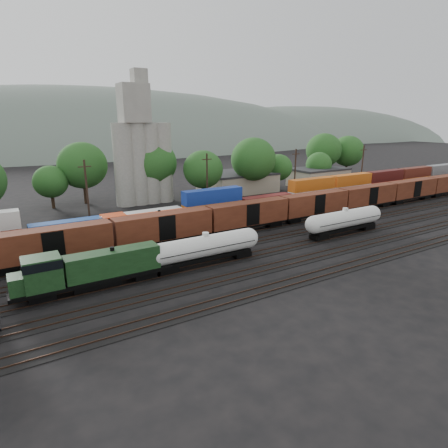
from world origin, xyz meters
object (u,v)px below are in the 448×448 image
green_locomotive (86,270)px  tank_car_a (206,247)px  orange_locomotive (142,225)px  grain_silo (142,154)px

green_locomotive → tank_car_a: 15.07m
tank_car_a → orange_locomotive: (-3.39, 15.00, -0.02)m
tank_car_a → orange_locomotive: bearing=102.7°
green_locomotive → tank_car_a: green_locomotive is taller
grain_silo → green_locomotive: bearing=-117.6°
tank_car_a → green_locomotive: bearing=180.0°
green_locomotive → orange_locomotive: (11.68, 15.00, -0.12)m
tank_car_a → orange_locomotive: 15.38m
green_locomotive → grain_silo: grain_silo is taller
green_locomotive → grain_silo: 47.05m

